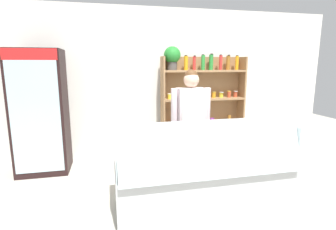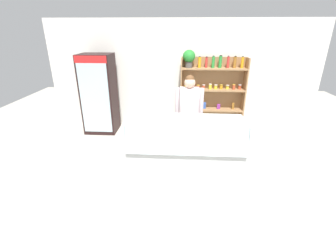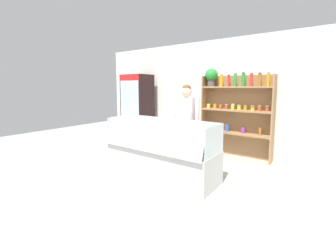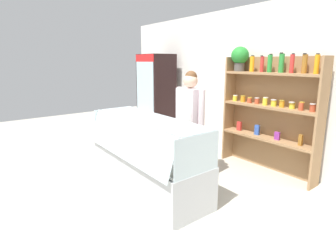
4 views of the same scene
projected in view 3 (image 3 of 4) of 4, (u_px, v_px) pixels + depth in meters
The scene contains 6 objects.
ground_plane at pixel (157, 175), 4.02m from camera, with size 12.00×12.00×0.00m, color #B7B2A3.
back_wall at pixel (211, 96), 5.61m from camera, with size 6.80×0.10×2.70m, color white.
drinks_fridge at pixel (137, 109), 6.39m from camera, with size 0.76×0.62×1.92m.
shelving_unit at pixel (232, 106), 5.04m from camera, with size 1.57×0.30×2.00m.
deli_display_case at pixel (161, 159), 3.95m from camera, with size 2.03×0.75×1.01m.
shop_clerk at pixel (186, 119), 4.42m from camera, with size 0.57×0.25×1.62m.
Camera 3 is at (2.41, -3.02, 1.56)m, focal length 24.00 mm.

